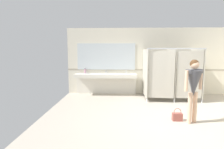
# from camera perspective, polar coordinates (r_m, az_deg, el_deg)

# --- Properties ---
(ground_plane) EXTENTS (7.68, 6.89, 0.10)m
(ground_plane) POSITION_cam_1_polar(r_m,az_deg,el_deg) (5.61, 19.34, -13.38)
(ground_plane) COLOR #B2A899
(wall_back) EXTENTS (7.68, 0.12, 2.81)m
(wall_back) POSITION_cam_1_polar(r_m,az_deg,el_deg) (8.38, 13.36, 3.87)
(wall_back) COLOR beige
(wall_back) RESTS_ON ground_plane
(wall_back_tile_band) EXTENTS (7.68, 0.01, 0.06)m
(wall_back_tile_band) POSITION_cam_1_polar(r_m,az_deg,el_deg) (8.34, 13.37, 1.42)
(wall_back_tile_band) COLOR #9E937F
(wall_back_tile_band) RESTS_ON wall_back
(vanity_counter) EXTENTS (2.56, 0.59, 1.01)m
(vanity_counter) POSITION_cam_1_polar(r_m,az_deg,el_deg) (8.04, -1.85, -1.40)
(vanity_counter) COLOR silver
(vanity_counter) RESTS_ON ground_plane
(mirror_panel) EXTENTS (2.46, 0.02, 1.12)m
(mirror_panel) POSITION_cam_1_polar(r_m,az_deg,el_deg) (8.16, -1.77, 5.40)
(mirror_panel) COLOR silver
(mirror_panel) RESTS_ON wall_back
(bathroom_stalls) EXTENTS (2.04, 1.40, 1.96)m
(bathroom_stalls) POSITION_cam_1_polar(r_m,az_deg,el_deg) (7.56, 17.54, 0.47)
(bathroom_stalls) COLOR #B2AD9E
(bathroom_stalls) RESTS_ON ground_plane
(person_standing) EXTENTS (0.54, 0.54, 1.66)m
(person_standing) POSITION_cam_1_polar(r_m,az_deg,el_deg) (5.30, 23.27, -2.44)
(person_standing) COLOR #DBAD89
(person_standing) RESTS_ON ground_plane
(handbag) EXTENTS (0.26, 0.14, 0.34)m
(handbag) POSITION_cam_1_polar(r_m,az_deg,el_deg) (5.54, 18.98, -11.84)
(handbag) COLOR #934C42
(handbag) RESTS_ON ground_plane
(soap_dispenser) EXTENTS (0.07, 0.07, 0.22)m
(soap_dispenser) POSITION_cam_1_polar(r_m,az_deg,el_deg) (8.19, -8.05, 1.02)
(soap_dispenser) COLOR #D899B2
(soap_dispenser) RESTS_ON vanity_counter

